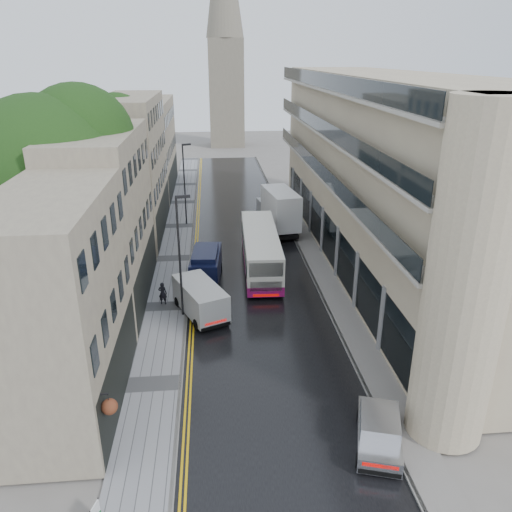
{
  "coord_description": "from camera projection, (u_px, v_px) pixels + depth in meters",
  "views": [
    {
      "loc": [
        -2.69,
        -10.11,
        15.3
      ],
      "look_at": [
        -0.11,
        18.0,
        3.91
      ],
      "focal_mm": 35.0,
      "sensor_mm": 36.0,
      "label": 1
    }
  ],
  "objects": [
    {
      "name": "right_sidewalk",
      "position": [
        312.0,
        254.0,
        41.12
      ],
      "size": [
        1.8,
        85.0,
        0.12
      ],
      "primitive_type": "cube",
      "color": "slate",
      "rests_on": "ground"
    },
    {
      "name": "white_van",
      "position": [
        196.0,
        314.0,
        29.48
      ],
      "size": [
        3.7,
        5.13,
        2.13
      ],
      "primitive_type": null,
      "rotation": [
        0.0,
        0.0,
        0.4
      ],
      "color": "silver",
      "rests_on": "road"
    },
    {
      "name": "lamp_post_far",
      "position": [
        185.0,
        185.0,
        46.95
      ],
      "size": [
        0.86,
        0.5,
        7.62
      ],
      "primitive_type": null,
      "rotation": [
        0.0,
        0.0,
        0.39
      ],
      "color": "black",
      "rests_on": "left_sidewalk"
    },
    {
      "name": "pedestrian",
      "position": [
        163.0,
        293.0,
        32.49
      ],
      "size": [
        0.62,
        0.48,
        1.53
      ],
      "primitive_type": "imported",
      "rotation": [
        0.0,
        0.0,
        2.93
      ],
      "color": "black",
      "rests_on": "left_sidewalk"
    },
    {
      "name": "cream_bus",
      "position": [
        247.0,
        267.0,
        34.96
      ],
      "size": [
        2.85,
        11.04,
        2.99
      ],
      "primitive_type": null,
      "rotation": [
        0.0,
        0.0,
        -0.03
      ],
      "color": "silver",
      "rests_on": "road"
    },
    {
      "name": "left_sidewalk",
      "position": [
        174.0,
        259.0,
        40.17
      ],
      "size": [
        2.7,
        85.0,
        0.12
      ],
      "primitive_type": "cube",
      "color": "gray",
      "rests_on": "ground"
    },
    {
      "name": "road",
      "position": [
        247.0,
        257.0,
        40.68
      ],
      "size": [
        9.0,
        85.0,
        0.02
      ],
      "primitive_type": "cube",
      "color": "black",
      "rests_on": "ground"
    },
    {
      "name": "old_shop_row",
      "position": [
        126.0,
        180.0,
        39.95
      ],
      "size": [
        4.5,
        56.0,
        12.0
      ],
      "primitive_type": null,
      "color": "gray",
      "rests_on": "ground"
    },
    {
      "name": "lamp_post_near",
      "position": [
        180.0,
        258.0,
        30.02
      ],
      "size": [
        0.88,
        0.34,
        7.66
      ],
      "primitive_type": null,
      "rotation": [
        0.0,
        0.0,
        0.18
      ],
      "color": "black",
      "rests_on": "left_sidewalk"
    },
    {
      "name": "church_spire",
      "position": [
        225.0,
        25.0,
        83.57
      ],
      "size": [
        6.4,
        6.4,
        40.0
      ],
      "primitive_type": null,
      "color": "slate",
      "rests_on": "ground"
    },
    {
      "name": "tree_far",
      "position": [
        99.0,
        170.0,
        42.4
      ],
      "size": [
        9.24,
        9.24,
        12.46
      ],
      "primitive_type": null,
      "color": "black",
      "rests_on": "ground"
    },
    {
      "name": "modern_block",
      "position": [
        384.0,
        174.0,
        37.56
      ],
      "size": [
        8.0,
        40.0,
        14.0
      ],
      "primitive_type": null,
      "color": "#C3B491",
      "rests_on": "ground"
    },
    {
      "name": "tree_near",
      "position": [
        49.0,
        204.0,
        30.1
      ],
      "size": [
        10.56,
        10.56,
        13.89
      ],
      "primitive_type": null,
      "color": "black",
      "rests_on": "ground"
    },
    {
      "name": "silver_hatchback",
      "position": [
        360.0,
        451.0,
        19.71
      ],
      "size": [
        2.77,
        4.27,
        1.48
      ],
      "primitive_type": null,
      "rotation": [
        0.0,
        0.0,
        -0.29
      ],
      "color": "silver",
      "rests_on": "road"
    },
    {
      "name": "navy_van",
      "position": [
        191.0,
        274.0,
        34.42
      ],
      "size": [
        2.38,
        5.08,
        2.51
      ],
      "primitive_type": null,
      "rotation": [
        0.0,
        0.0,
        -0.08
      ],
      "color": "black",
      "rests_on": "road"
    },
    {
      "name": "white_lorry",
      "position": [
        272.0,
        216.0,
        44.17
      ],
      "size": [
        3.4,
        7.91,
        4.02
      ],
      "primitive_type": null,
      "rotation": [
        0.0,
        0.0,
        0.15
      ],
      "color": "white",
      "rests_on": "road"
    }
  ]
}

